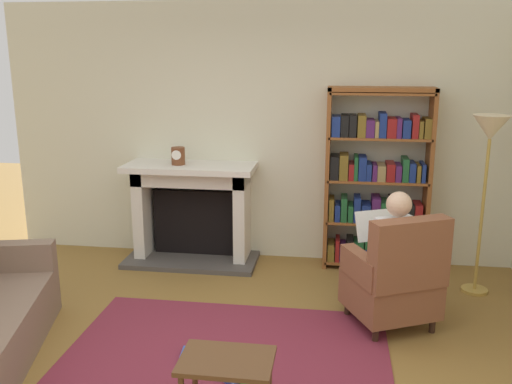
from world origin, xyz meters
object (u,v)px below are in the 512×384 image
object	(u,v)px
armchair_reading	(395,279)
side_table	(227,368)
bookshelf	(376,182)
fireplace	(193,209)
floor_lamp	(489,144)
seated_reader	(389,251)
mantel_clock	(178,156)

from	to	relation	value
armchair_reading	side_table	xyz separation A→B (m)	(-1.11, -1.38, -0.07)
armchair_reading	bookshelf	bearing A→B (deg)	-111.87
fireplace	floor_lamp	bearing A→B (deg)	-9.48
fireplace	seated_reader	xyz separation A→B (m)	(1.95, -1.20, 0.06)
fireplace	armchair_reading	bearing A→B (deg)	-33.06
mantel_clock	seated_reader	distance (m)	2.40
fireplace	floor_lamp	distance (m)	2.99
fireplace	bookshelf	bearing A→B (deg)	1.05
fireplace	seated_reader	size ratio (longest dim) A/B	1.22
mantel_clock	fireplace	bearing A→B (deg)	41.08
fireplace	bookshelf	world-z (taller)	bookshelf
side_table	seated_reader	bearing A→B (deg)	54.51
floor_lamp	seated_reader	bearing A→B (deg)	-140.47
seated_reader	floor_lamp	world-z (taller)	floor_lamp
fireplace	armchair_reading	world-z (taller)	fireplace
armchair_reading	floor_lamp	world-z (taller)	floor_lamp
armchair_reading	seated_reader	world-z (taller)	seated_reader
fireplace	bookshelf	distance (m)	1.94
armchair_reading	floor_lamp	xyz separation A→B (m)	(0.83, 0.83, 0.98)
fireplace	mantel_clock	xyz separation A→B (m)	(-0.12, -0.10, 0.59)
bookshelf	seated_reader	distance (m)	1.27
seated_reader	side_table	distance (m)	1.84
armchair_reading	floor_lamp	distance (m)	1.53
bookshelf	side_table	distance (m)	2.95
fireplace	mantel_clock	size ratio (longest dim) A/B	7.74
bookshelf	armchair_reading	world-z (taller)	bookshelf
bookshelf	side_table	size ratio (longest dim) A/B	3.32
armchair_reading	floor_lamp	size ratio (longest dim) A/B	0.59
bookshelf	floor_lamp	bearing A→B (deg)	-28.88
mantel_clock	armchair_reading	xyz separation A→B (m)	(2.12, -1.20, -0.73)
mantel_clock	seated_reader	bearing A→B (deg)	-27.96
seated_reader	fireplace	bearing A→B (deg)	-57.41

